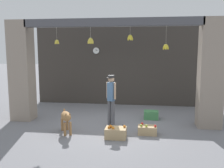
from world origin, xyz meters
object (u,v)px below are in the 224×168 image
object	(u,v)px
produce_box_green	(151,115)
wall_clock	(96,51)
water_bottle	(123,129)
fruit_crate_oranges	(116,133)
shopkeeper	(111,96)
fruit_crate_apples	(147,130)
dog	(66,118)

from	to	relation	value
produce_box_green	wall_clock	xyz separation A→B (m)	(-2.34, 2.10, 2.19)
water_bottle	wall_clock	size ratio (longest dim) A/B	0.89
fruit_crate_oranges	shopkeeper	bearing A→B (deg)	104.19
produce_box_green	water_bottle	xyz separation A→B (m)	(-0.83, -1.58, -0.03)
wall_clock	produce_box_green	bearing A→B (deg)	-41.82
shopkeeper	fruit_crate_apples	distance (m)	1.58
fruit_crate_apples	water_bottle	xyz separation A→B (m)	(-0.69, 0.01, -0.01)
fruit_crate_oranges	fruit_crate_apples	bearing A→B (deg)	26.39
dog	shopkeeper	size ratio (longest dim) A/B	0.55
shopkeeper	fruit_crate_oranges	distance (m)	1.43
dog	water_bottle	size ratio (longest dim) A/B	3.45
fruit_crate_apples	water_bottle	size ratio (longest dim) A/B	2.08
produce_box_green	water_bottle	distance (m)	1.78
fruit_crate_apples	produce_box_green	distance (m)	1.59
fruit_crate_oranges	wall_clock	xyz separation A→B (m)	(-1.36, 4.10, 2.18)
shopkeeper	fruit_crate_oranges	bearing A→B (deg)	128.69
wall_clock	water_bottle	bearing A→B (deg)	-67.56
fruit_crate_apples	produce_box_green	world-z (taller)	fruit_crate_apples
shopkeeper	fruit_crate_apples	size ratio (longest dim) A/B	3.02
produce_box_green	wall_clock	size ratio (longest dim) A/B	1.73
shopkeeper	produce_box_green	bearing A→B (deg)	-121.71
shopkeeper	wall_clock	size ratio (longest dim) A/B	5.61
shopkeeper	wall_clock	xyz separation A→B (m)	(-1.07, 2.95, 1.40)
shopkeeper	fruit_crate_oranges	world-z (taller)	shopkeeper
water_bottle	dog	bearing A→B (deg)	-171.30
water_bottle	fruit_crate_apples	bearing A→B (deg)	-0.58
fruit_crate_apples	water_bottle	bearing A→B (deg)	179.42
fruit_crate_oranges	produce_box_green	size ratio (longest dim) A/B	1.15
fruit_crate_oranges	fruit_crate_apples	size ratio (longest dim) A/B	1.07
dog	fruit_crate_apples	xyz separation A→B (m)	(2.30, 0.24, -0.34)
fruit_crate_oranges	wall_clock	world-z (taller)	wall_clock
dog	wall_clock	size ratio (longest dim) A/B	3.09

